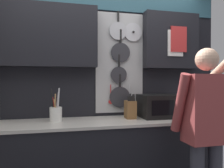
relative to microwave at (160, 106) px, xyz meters
name	(u,v)px	position (x,y,z in m)	size (l,w,h in m)	color
base_cabinet_counter	(112,161)	(-0.60, -0.06, -0.59)	(2.42, 0.63, 0.90)	black
back_wall_unit	(105,64)	(-0.62, 0.22, 0.50)	(2.99, 0.23, 2.53)	black
microwave	(160,106)	(0.00, 0.00, 0.00)	(0.48, 0.37, 0.27)	black
knife_block	(130,109)	(-0.37, 0.00, -0.03)	(0.11, 0.15, 0.29)	brown
utensil_crock	(56,113)	(-1.21, 0.00, -0.05)	(0.13, 0.13, 0.36)	white
person	(206,123)	(0.08, -0.74, -0.07)	(0.54, 0.58, 1.62)	#383842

